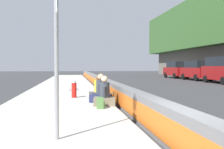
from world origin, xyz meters
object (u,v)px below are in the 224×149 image
object	(u,v)px
seated_person_foreground	(104,96)
seated_person_middle	(101,93)
route_sign_post	(57,40)
fire_hydrant	(74,88)
parked_car_fourth	(224,69)
backpack	(100,103)
seated_person_rear	(98,91)
parked_car_midline	(197,70)
parked_car_far	(176,70)

from	to	relation	value
seated_person_foreground	seated_person_middle	distance (m)	0.96
route_sign_post	fire_hydrant	distance (m)	7.30
parked_car_fourth	seated_person_foreground	bearing A→B (deg)	134.10
fire_hydrant	backpack	bearing A→B (deg)	-164.88
parked_car_fourth	seated_person_rear	bearing A→B (deg)	128.63
seated_person_middle	seated_person_rear	size ratio (longest dim) A/B	1.08
seated_person_rear	parked_car_fourth	world-z (taller)	parked_car_fourth
fire_hydrant	parked_car_midline	world-z (taller)	parked_car_midline
seated_person_foreground	parked_car_midline	xyz separation A→B (m)	(18.18, -13.16, 0.68)
fire_hydrant	seated_person_middle	size ratio (longest dim) A/B	0.73
seated_person_rear	parked_car_fourth	bearing A→B (deg)	-51.37
route_sign_post	parked_car_fourth	bearing A→B (deg)	-40.50
fire_hydrant	seated_person_foreground	world-z (taller)	seated_person_foreground
parked_car_fourth	fire_hydrant	bearing A→B (deg)	125.13
seated_person_foreground	seated_person_rear	distance (m)	2.21
seated_person_foreground	seated_person_rear	bearing A→B (deg)	0.38
fire_hydrant	seated_person_middle	distance (m)	2.03
fire_hydrant	parked_car_midline	xyz separation A→B (m)	(15.52, -14.32, 0.60)
seated_person_rear	route_sign_post	bearing A→B (deg)	166.97
fire_hydrant	backpack	xyz separation A→B (m)	(-3.38, -0.91, -0.25)
seated_person_foreground	parked_car_far	size ratio (longest dim) A/B	0.24
seated_person_foreground	fire_hydrant	bearing A→B (deg)	23.53
route_sign_post	parked_car_far	xyz separation A→B (m)	(28.25, -14.58, -1.03)
seated_person_foreground	parked_car_fourth	xyz separation A→B (m)	(12.65, -13.06, 0.85)
seated_person_middle	route_sign_post	bearing A→B (deg)	164.29
fire_hydrant	parked_car_midline	distance (m)	21.13
seated_person_middle	parked_car_midline	xyz separation A→B (m)	(17.21, -13.20, 0.67)
parked_car_midline	parked_car_far	bearing A→B (deg)	1.44
seated_person_rear	parked_car_midline	bearing A→B (deg)	-39.53
backpack	parked_car_far	size ratio (longest dim) A/B	0.08
seated_person_foreground	backpack	world-z (taller)	seated_person_foreground
backpack	parked_car_fourth	xyz separation A→B (m)	(13.38, -13.30, 1.02)
fire_hydrant	seated_person_rear	xyz separation A→B (m)	(-0.45, -1.14, -0.10)
parked_car_midline	seated_person_foreground	bearing A→B (deg)	144.09
seated_person_middle	backpack	bearing A→B (deg)	172.88
parked_car_midline	backpack	bearing A→B (deg)	144.65
parked_car_midline	parked_car_far	size ratio (longest dim) A/B	1.00
seated_person_rear	backpack	size ratio (longest dim) A/B	2.77
fire_hydrant	backpack	distance (m)	3.51
parked_car_fourth	parked_car_midline	bearing A→B (deg)	-1.13
seated_person_foreground	parked_car_midline	distance (m)	22.45
seated_person_middle	backpack	distance (m)	1.71
seated_person_foreground	parked_car_far	xyz separation A→B (m)	(23.80, -13.02, 0.68)
route_sign_post	parked_car_midline	distance (m)	27.02
parked_car_far	parked_car_fourth	bearing A→B (deg)	-179.83
parked_car_midline	parked_car_far	xyz separation A→B (m)	(5.62, 0.14, 0.00)
seated_person_middle	parked_car_fourth	size ratio (longest dim) A/B	0.23
seated_person_middle	parked_car_fourth	bearing A→B (deg)	-48.23
fire_hydrant	seated_person_middle	bearing A→B (deg)	-146.41
route_sign_post	backpack	size ratio (longest dim) A/B	9.00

